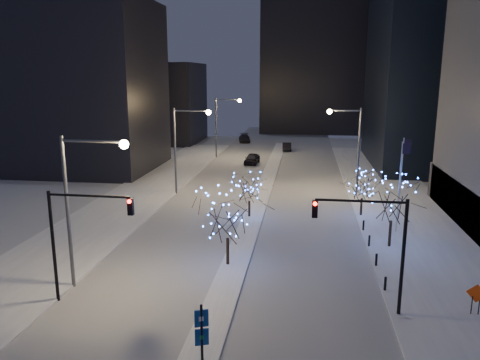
% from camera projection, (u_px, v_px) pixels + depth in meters
% --- Properties ---
extents(ground, '(160.00, 160.00, 0.00)m').
position_uv_depth(ground, '(217.00, 312.00, 27.56)').
color(ground, silver).
rests_on(ground, ground).
extents(road, '(20.00, 130.00, 0.02)m').
position_uv_depth(road, '(267.00, 181.00, 61.38)').
color(road, '#ABB0BA').
rests_on(road, ground).
extents(median, '(2.00, 80.00, 0.15)m').
position_uv_depth(median, '(263.00, 190.00, 56.53)').
color(median, white).
rests_on(median, ground).
extents(east_sidewalk, '(10.00, 90.00, 0.15)m').
position_uv_depth(east_sidewalk, '(410.00, 220.00, 44.83)').
color(east_sidewalk, white).
rests_on(east_sidewalk, ground).
extents(west_sidewalk, '(8.00, 90.00, 0.15)m').
position_uv_depth(west_sidewalk, '(121.00, 208.00, 48.77)').
color(west_sidewalk, white).
rests_on(west_sidewalk, ground).
extents(filler_west_near, '(22.00, 18.00, 24.00)m').
position_uv_depth(filler_west_near, '(77.00, 87.00, 67.38)').
color(filler_west_near, black).
rests_on(filler_west_near, ground).
extents(filler_west_far, '(18.00, 16.00, 16.00)m').
position_uv_depth(filler_west_far, '(156.00, 103.00, 96.97)').
color(filler_west_far, black).
rests_on(filler_west_far, ground).
extents(horizon_block, '(24.00, 14.00, 42.00)m').
position_uv_depth(horizon_block, '(313.00, 43.00, 111.02)').
color(horizon_block, black).
rests_on(horizon_block, ground).
extents(street_lamp_w_near, '(4.40, 0.56, 10.00)m').
position_uv_depth(street_lamp_w_near, '(82.00, 192.00, 29.28)').
color(street_lamp_w_near, '#595E66').
rests_on(street_lamp_w_near, ground).
extents(street_lamp_w_mid, '(4.40, 0.56, 10.00)m').
position_uv_depth(street_lamp_w_mid, '(184.00, 139.00, 53.44)').
color(street_lamp_w_mid, '#595E66').
rests_on(street_lamp_w_mid, ground).
extents(street_lamp_w_far, '(4.40, 0.56, 10.00)m').
position_uv_depth(street_lamp_w_far, '(222.00, 119.00, 77.59)').
color(street_lamp_w_far, '#595E66').
rests_on(street_lamp_w_far, ground).
extents(street_lamp_east, '(3.90, 0.56, 10.00)m').
position_uv_depth(street_lamp_east, '(351.00, 139.00, 53.76)').
color(street_lamp_east, '#595E66').
rests_on(street_lamp_east, ground).
extents(traffic_signal_west, '(5.26, 0.43, 7.00)m').
position_uv_depth(traffic_signal_west, '(76.00, 229.00, 27.66)').
color(traffic_signal_west, black).
rests_on(traffic_signal_west, ground).
extents(traffic_signal_east, '(5.26, 0.43, 7.00)m').
position_uv_depth(traffic_signal_east, '(376.00, 237.00, 26.27)').
color(traffic_signal_east, black).
rests_on(traffic_signal_east, ground).
extents(flagpoles, '(1.35, 2.60, 8.00)m').
position_uv_depth(flagpoles, '(401.00, 177.00, 41.36)').
color(flagpoles, silver).
rests_on(flagpoles, east_sidewalk).
extents(bollards, '(0.16, 12.16, 0.90)m').
position_uv_depth(bollards, '(373.00, 250.00, 35.71)').
color(bollards, black).
rests_on(bollards, east_sidewalk).
extents(car_near, '(2.35, 4.97, 1.64)m').
position_uv_depth(car_near, '(252.00, 159.00, 73.20)').
color(car_near, black).
rests_on(car_near, ground).
extents(car_mid, '(1.87, 4.63, 1.50)m').
position_uv_depth(car_mid, '(287.00, 146.00, 86.35)').
color(car_mid, black).
rests_on(car_mid, ground).
extents(car_far, '(3.14, 5.79, 1.59)m').
position_uv_depth(car_far, '(244.00, 138.00, 97.05)').
color(car_far, black).
rests_on(car_far, ground).
extents(holiday_tree_median_near, '(5.16, 5.16, 5.80)m').
position_uv_depth(holiday_tree_median_near, '(227.00, 215.00, 33.36)').
color(holiday_tree_median_near, black).
rests_on(holiday_tree_median_near, median).
extents(holiday_tree_median_far, '(4.08, 4.08, 4.55)m').
position_uv_depth(holiday_tree_median_far, '(249.00, 187.00, 45.09)').
color(holiday_tree_median_far, black).
rests_on(holiday_tree_median_far, median).
extents(holiday_tree_plaza_near, '(5.69, 5.69, 5.74)m').
position_uv_depth(holiday_tree_plaza_near, '(392.00, 201.00, 36.94)').
color(holiday_tree_plaza_near, black).
rests_on(holiday_tree_plaza_near, east_sidewalk).
extents(holiday_tree_plaza_far, '(3.92, 3.92, 4.60)m').
position_uv_depth(holiday_tree_plaza_far, '(362.00, 185.00, 45.49)').
color(holiday_tree_plaza_far, black).
rests_on(holiday_tree_plaza_far, east_sidewalk).
extents(wayfinding_sign, '(0.63, 0.30, 3.59)m').
position_uv_depth(wayfinding_sign, '(202.00, 333.00, 21.22)').
color(wayfinding_sign, black).
rests_on(wayfinding_sign, ground).
extents(construction_sign, '(1.04, 0.49, 1.85)m').
position_uv_depth(construction_sign, '(476.00, 296.00, 26.76)').
color(construction_sign, black).
rests_on(construction_sign, east_sidewalk).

